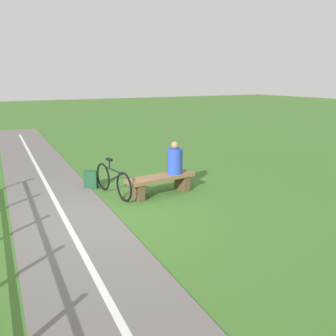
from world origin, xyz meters
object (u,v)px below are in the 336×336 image
bicycle (113,181)px  backpack (91,179)px  person_seated (175,160)px  bench (160,182)px

bicycle → backpack: (0.27, -0.84, -0.14)m
person_seated → backpack: size_ratio=1.78×
person_seated → bicycle: (1.39, -0.42, -0.42)m
bicycle → backpack: 0.89m
bench → person_seated: 0.62m
bench → backpack: bench is taller
bench → backpack: size_ratio=4.01×
bench → bicycle: (0.98, -0.47, 0.04)m
person_seated → bench: bearing=0.0°
bicycle → backpack: bicycle is taller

